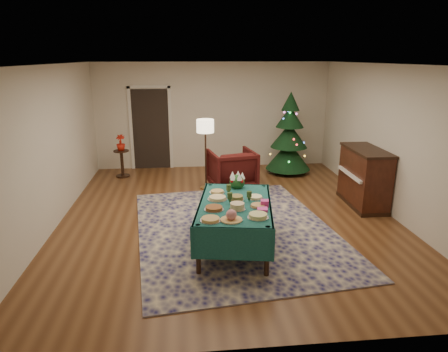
{
  "coord_description": "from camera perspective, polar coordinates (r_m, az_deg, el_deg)",
  "views": [
    {
      "loc": [
        -0.76,
        -6.81,
        2.82
      ],
      "look_at": [
        -0.12,
        -0.49,
        0.92
      ],
      "focal_mm": 32.0,
      "sensor_mm": 36.0,
      "label": 1
    }
  ],
  "objects": [
    {
      "name": "doorway",
      "position": [
        10.47,
        -10.42,
        6.94
      ],
      "size": [
        1.08,
        0.04,
        2.16
      ],
      "color": "black",
      "rests_on": "ground"
    },
    {
      "name": "christmas_tree",
      "position": [
        10.04,
        9.28,
        5.5
      ],
      "size": [
        1.29,
        1.29,
        2.02
      ],
      "color": "black",
      "rests_on": "ground"
    },
    {
      "name": "side_table",
      "position": [
        10.0,
        -14.35,
        1.68
      ],
      "size": [
        0.37,
        0.37,
        0.66
      ],
      "color": "black",
      "rests_on": "ground"
    },
    {
      "name": "goblet_0",
      "position": [
        6.28,
        0.68,
        -1.94
      ],
      "size": [
        0.08,
        0.08,
        0.17
      ],
      "color": "#2D471E",
      "rests_on": "buffet_table"
    },
    {
      "name": "platter_4",
      "position": [
        5.71,
        1.91,
        -4.37
      ],
      "size": [
        0.24,
        0.24,
        0.1
      ],
      "color": "silver",
      "rests_on": "buffet_table"
    },
    {
      "name": "platter_0",
      "position": [
        5.33,
        -1.94,
        -6.22
      ],
      "size": [
        0.28,
        0.28,
        0.05
      ],
      "color": "silver",
      "rests_on": "buffet_table"
    },
    {
      "name": "platter_6",
      "position": [
        6.1,
        -0.94,
        -3.18
      ],
      "size": [
        0.3,
        0.3,
        0.05
      ],
      "color": "silver",
      "rests_on": "buffet_table"
    },
    {
      "name": "potted_plant",
      "position": [
        9.89,
        -14.53,
        4.16
      ],
      "size": [
        0.21,
        0.38,
        0.21
      ],
      "primitive_type": "imported",
      "color": "red",
      "rests_on": "side_table"
    },
    {
      "name": "goblet_2",
      "position": [
        5.92,
        0.84,
        -3.12
      ],
      "size": [
        0.08,
        0.08,
        0.17
      ],
      "color": "#2D471E",
      "rests_on": "buffet_table"
    },
    {
      "name": "rug",
      "position": [
        6.84,
        1.57,
        -7.58
      ],
      "size": [
        3.68,
        4.55,
        0.02
      ],
      "primitive_type": "cube",
      "rotation": [
        0.0,
        0.0,
        0.12
      ],
      "color": "#151349",
      "rests_on": "ground"
    },
    {
      "name": "room_shell",
      "position": [
        7.01,
        0.55,
        4.57
      ],
      "size": [
        7.0,
        7.0,
        7.0
      ],
      "color": "#593319",
      "rests_on": "ground"
    },
    {
      "name": "platter_2",
      "position": [
        5.44,
        4.88,
        -5.7
      ],
      "size": [
        0.29,
        0.29,
        0.06
      ],
      "color": "silver",
      "rests_on": "buffet_table"
    },
    {
      "name": "piano",
      "position": [
        8.23,
        19.38,
        -0.27
      ],
      "size": [
        0.64,
        1.32,
        1.14
      ],
      "color": "black",
      "rests_on": "ground"
    },
    {
      "name": "platter_7",
      "position": [
        6.08,
        1.78,
        -3.14
      ],
      "size": [
        0.23,
        0.23,
        0.07
      ],
      "color": "silver",
      "rests_on": "buffet_table"
    },
    {
      "name": "platter_1",
      "position": [
        5.32,
        1.05,
        -5.77
      ],
      "size": [
        0.3,
        0.3,
        0.16
      ],
      "color": "silver",
      "rests_on": "buffet_table"
    },
    {
      "name": "buffet_table",
      "position": [
        6.03,
        1.58,
        -5.14
      ],
      "size": [
        1.38,
        2.02,
        0.73
      ],
      "color": "black",
      "rests_on": "ground"
    },
    {
      "name": "platter_5",
      "position": [
        5.83,
        4.91,
        -4.25
      ],
      "size": [
        0.24,
        0.24,
        0.04
      ],
      "color": "silver",
      "rests_on": "buffet_table"
    },
    {
      "name": "centerpiece",
      "position": [
        6.62,
        1.88,
        -0.63
      ],
      "size": [
        0.26,
        0.26,
        0.3
      ],
      "color": "#1E4C1E",
      "rests_on": "buffet_table"
    },
    {
      "name": "platter_8",
      "position": [
        6.17,
        4.45,
        -3.05
      ],
      "size": [
        0.25,
        0.25,
        0.04
      ],
      "color": "silver",
      "rests_on": "buffet_table"
    },
    {
      "name": "platter_3",
      "position": [
        5.7,
        -1.45,
        -4.65
      ],
      "size": [
        0.29,
        0.29,
        0.05
      ],
      "color": "silver",
      "rests_on": "buffet_table"
    },
    {
      "name": "platter_9",
      "position": [
        6.39,
        -0.98,
        -2.27
      ],
      "size": [
        0.24,
        0.24,
        0.04
      ],
      "color": "silver",
      "rests_on": "buffet_table"
    },
    {
      "name": "napkin_stack",
      "position": [
        5.7,
        5.51,
        -4.77
      ],
      "size": [
        0.17,
        0.17,
        0.04
      ],
      "primitive_type": "cube",
      "rotation": [
        0.0,
        0.0,
        -0.16
      ],
      "color": "#EA41A8",
      "rests_on": "buffet_table"
    },
    {
      "name": "floor_lamp",
      "position": [
        8.6,
        -2.69,
        6.54
      ],
      "size": [
        0.37,
        0.37,
        1.54
      ],
      "color": "#A57F3F",
      "rests_on": "ground"
    },
    {
      "name": "gift_box",
      "position": [
        5.85,
        5.83,
        -3.9
      ],
      "size": [
        0.13,
        0.13,
        0.1
      ],
      "primitive_type": "cube",
      "rotation": [
        0.0,
        0.0,
        -0.16
      ],
      "color": "#D23A8D",
      "rests_on": "buffet_table"
    },
    {
      "name": "goblet_1",
      "position": [
        5.99,
        3.62,
        -2.93
      ],
      "size": [
        0.08,
        0.08,
        0.17
      ],
      "color": "#2D471E",
      "rests_on": "buffet_table"
    },
    {
      "name": "armchair",
      "position": [
        8.77,
        1.14,
        1.22
      ],
      "size": [
        1.09,
        1.04,
        0.96
      ],
      "primitive_type": "imported",
      "rotation": [
        0.0,
        0.0,
        3.34
      ],
      "color": "#3E0F0D",
      "rests_on": "ground"
    }
  ]
}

